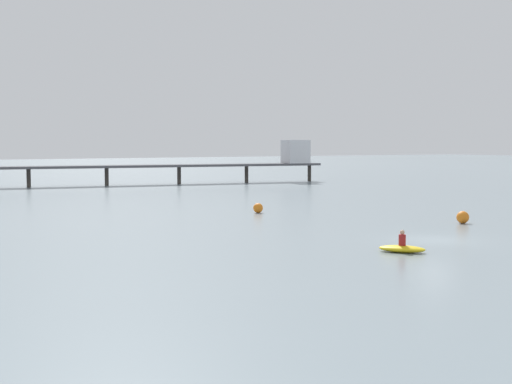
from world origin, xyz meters
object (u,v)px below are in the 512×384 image
Objects in this scene: pier at (178,161)px; mooring_buoy_inner at (463,217)px; mooring_buoy_near at (258,208)px; dinghy_yellow at (402,248)px.

mooring_buoy_inner is at bearing -91.73° from pier.
mooring_buoy_near is 0.91× the size of mooring_buoy_inner.
dinghy_yellow is at bearing -147.34° from mooring_buoy_inner.
pier is at bearing 75.35° from mooring_buoy_near.
dinghy_yellow reaches higher than mooring_buoy_inner.
mooring_buoy_near is 15.74m from mooring_buoy_inner.
mooring_buoy_near is (-10.03, -38.37, -2.59)m from pier.
pier reaches higher than mooring_buoy_inner.
mooring_buoy_inner is at bearing -57.42° from mooring_buoy_near.
mooring_buoy_near is at bearing 79.90° from dinghy_yellow.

